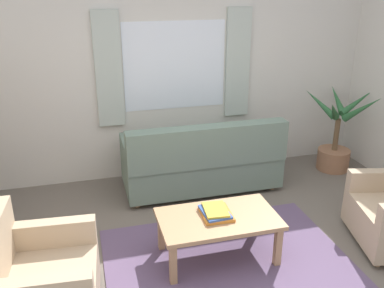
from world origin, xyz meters
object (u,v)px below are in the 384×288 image
(armchair_left, at_px, (34,281))
(coffee_table, at_px, (218,222))
(couch, at_px, (202,162))
(book_stack_on_table, at_px, (216,212))
(potted_plant, at_px, (336,141))

(armchair_left, xyz_separation_m, coffee_table, (1.59, 0.37, 0.03))
(couch, distance_m, book_stack_on_table, 1.37)
(armchair_left, height_order, potted_plant, potted_plant)
(coffee_table, bearing_deg, potted_plant, 34.14)
(couch, bearing_deg, armchair_left, 43.51)
(couch, relative_size, armchair_left, 2.11)
(armchair_left, xyz_separation_m, book_stack_on_table, (1.57, 0.41, 0.12))
(armchair_left, relative_size, coffee_table, 0.82)
(coffee_table, distance_m, potted_plant, 2.65)
(armchair_left, xyz_separation_m, potted_plant, (3.78, 1.86, 0.06))
(book_stack_on_table, bearing_deg, coffee_table, -64.90)
(couch, distance_m, coffee_table, 1.40)
(couch, height_order, potted_plant, potted_plant)
(armchair_left, distance_m, potted_plant, 4.22)
(armchair_left, bearing_deg, potted_plant, -59.40)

